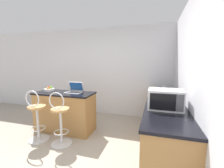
% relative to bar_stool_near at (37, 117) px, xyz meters
% --- Properties ---
extents(ground_plane, '(20.00, 20.00, 0.00)m').
position_rel_bar_stool_near_xyz_m(ground_plane, '(0.80, -0.38, -0.50)').
color(ground_plane, gray).
extents(wall_back, '(12.00, 0.06, 2.60)m').
position_rel_bar_stool_near_xyz_m(wall_back, '(0.80, 1.98, 0.80)').
color(wall_back, silver).
rests_on(wall_back, ground_plane).
extents(wall_right, '(0.06, 12.00, 2.60)m').
position_rel_bar_stool_near_xyz_m(wall_right, '(2.76, -0.38, 0.80)').
color(wall_right, silver).
rests_on(wall_right, ground_plane).
extents(breakfast_bar, '(1.36, 0.59, 0.90)m').
position_rel_bar_stool_near_xyz_m(breakfast_bar, '(0.27, 0.56, -0.05)').
color(breakfast_bar, '#9E703D').
rests_on(breakfast_bar, ground_plane).
extents(counter_right, '(0.63, 2.86, 0.90)m').
position_rel_bar_stool_near_xyz_m(counter_right, '(2.43, 0.53, -0.05)').
color(counter_right, '#9E703D').
rests_on(counter_right, ground_plane).
extents(bar_stool_near, '(0.40, 0.40, 1.05)m').
position_rel_bar_stool_near_xyz_m(bar_stool_near, '(0.00, 0.00, 0.00)').
color(bar_stool_near, silver).
rests_on(bar_stool_near, ground_plane).
extents(bar_stool_far, '(0.40, 0.40, 1.05)m').
position_rel_bar_stool_near_xyz_m(bar_stool_far, '(0.54, 0.00, 0.00)').
color(bar_stool_far, silver).
rests_on(bar_stool_far, ground_plane).
extents(laptop, '(0.36, 0.30, 0.23)m').
position_rel_bar_stool_near_xyz_m(laptop, '(0.49, 0.66, 0.46)').
color(laptop, silver).
rests_on(laptop, breakfast_bar).
extents(microwave, '(0.48, 0.35, 0.29)m').
position_rel_bar_stool_near_xyz_m(microwave, '(2.40, -0.07, 0.55)').
color(microwave, silver).
rests_on(microwave, counter_right).
extents(toaster, '(0.19, 0.27, 0.20)m').
position_rel_bar_stool_near_xyz_m(toaster, '(2.43, 0.52, 0.50)').
color(toaster, '#9EA3A8').
rests_on(toaster, counter_right).
extents(storage_jar, '(0.12, 0.12, 0.18)m').
position_rel_bar_stool_near_xyz_m(storage_jar, '(2.22, 0.81, 0.49)').
color(storage_jar, silver).
rests_on(storage_jar, counter_right).
extents(fruit_bowl, '(0.24, 0.24, 0.11)m').
position_rel_bar_stool_near_xyz_m(fruit_bowl, '(-0.18, 0.63, 0.44)').
color(fruit_bowl, silver).
rests_on(fruit_bowl, breakfast_bar).
extents(mug_red, '(0.10, 0.08, 0.09)m').
position_rel_bar_stool_near_xyz_m(mug_red, '(2.61, 0.28, 0.45)').
color(mug_red, red).
rests_on(mug_red, counter_right).
extents(mug_white, '(0.10, 0.08, 0.09)m').
position_rel_bar_stool_near_xyz_m(mug_white, '(2.47, 1.56, 0.45)').
color(mug_white, white).
rests_on(mug_white, counter_right).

